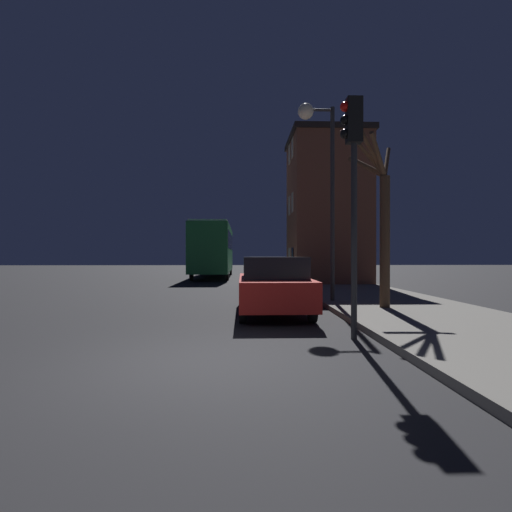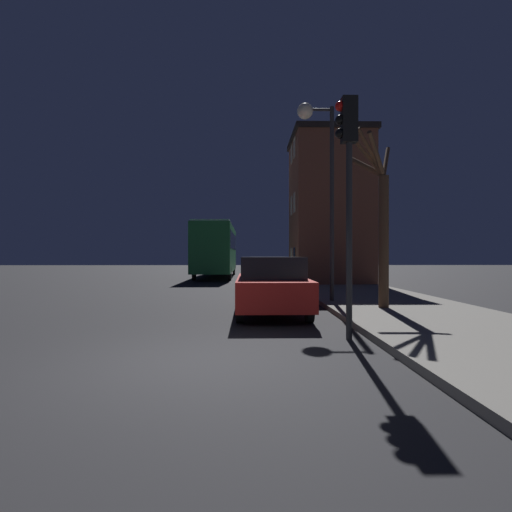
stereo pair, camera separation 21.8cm
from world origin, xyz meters
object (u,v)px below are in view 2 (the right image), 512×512
streetlamp (318,153)px  bare_tree (381,219)px  traffic_light (348,167)px  car_near_lane (271,285)px  bus (217,247)px  car_mid_lane (267,273)px

streetlamp → bare_tree: 3.34m
bare_tree → streetlamp: bearing=129.8°
traffic_light → car_near_lane: size_ratio=1.02×
traffic_light → streetlamp: bearing=86.3°
bus → car_near_lane: (3.04, -18.77, -1.46)m
streetlamp → bus: bearing=105.7°
bare_tree → car_mid_lane: (-2.95, 6.99, -1.90)m
streetlamp → car_mid_lane: size_ratio=1.62×
traffic_light → bare_tree: (1.86, 3.61, -0.69)m
bare_tree → car_near_lane: 3.70m
car_near_lane → car_mid_lane: (0.23, 7.16, -0.02)m
bus → car_near_lane: bearing=-80.8°
bus → car_near_lane: size_ratio=2.45×
streetlamp → traffic_light: (-0.35, -5.43, -1.67)m
car_near_lane → car_mid_lane: 7.17m
streetlamp → bus: (-4.71, 16.78, -2.79)m
traffic_light → car_mid_lane: (-1.09, 10.60, -2.60)m
traffic_light → bare_tree: bearing=62.7°
streetlamp → traffic_light: 5.69m
traffic_light → bus: (-4.36, 22.20, -1.12)m
streetlamp → bare_tree: size_ratio=1.31×
bare_tree → car_near_lane: bare_tree is taller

